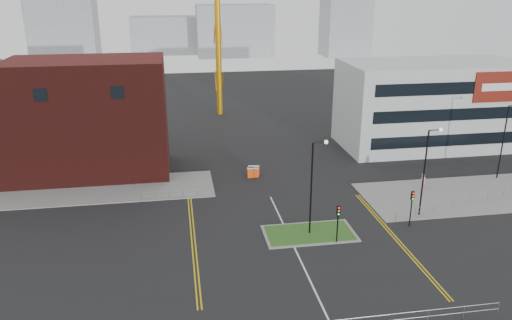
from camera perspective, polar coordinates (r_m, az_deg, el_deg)
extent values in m
plane|color=black|center=(40.59, 6.34, -13.83)|extent=(200.00, 200.00, 0.00)
cube|color=slate|center=(59.75, -18.52, -3.32)|extent=(28.00, 8.00, 0.12)
cube|color=slate|center=(60.53, 23.20, -3.63)|extent=(24.00, 10.00, 0.12)
cube|color=slate|center=(47.68, 6.12, -8.34)|extent=(8.60, 4.60, 0.08)
cube|color=#21501A|center=(47.67, 6.12, -8.32)|extent=(8.00, 4.00, 0.12)
cube|color=#431310|center=(63.25, -18.41, 4.59)|extent=(18.00, 10.00, 14.00)
cube|color=black|center=(58.39, -23.42, 6.84)|extent=(1.40, 0.10, 1.40)
cube|color=black|center=(56.97, -15.56, 7.45)|extent=(1.40, 0.10, 1.40)
cube|color=silver|center=(75.52, 19.31, 6.02)|extent=(25.00, 12.00, 12.00)
cube|color=black|center=(71.34, 21.22, 2.12)|extent=(22.00, 0.10, 1.60)
cube|color=black|center=(70.45, 21.57, 4.83)|extent=(22.00, 0.10, 1.60)
cube|color=black|center=(69.73, 21.93, 7.61)|extent=(22.00, 0.10, 1.60)
cube|color=maroon|center=(72.94, 26.04, 7.52)|extent=(7.00, 0.15, 4.00)
cube|color=white|center=(72.86, 26.08, 7.50)|extent=(5.00, 0.05, 1.00)
cylinder|color=orange|center=(88.09, -4.40, 15.38)|extent=(1.00, 1.00, 31.86)
cylinder|color=black|center=(45.77, 6.32, -3.40)|extent=(0.16, 0.16, 9.00)
cylinder|color=black|center=(44.38, 7.29, 2.01)|extent=(1.20, 0.10, 0.10)
sphere|color=silver|center=(44.55, 8.03, 2.05)|extent=(0.36, 0.36, 0.36)
cylinder|color=black|center=(51.83, 18.63, -1.55)|extent=(0.16, 0.16, 9.00)
cylinder|color=black|center=(50.75, 19.77, 3.24)|extent=(1.20, 0.10, 0.10)
sphere|color=silver|center=(51.04, 20.37, 3.26)|extent=(0.36, 0.36, 0.36)
cylinder|color=black|center=(65.51, 26.36, 1.75)|extent=(0.16, 0.16, 9.00)
cylinder|color=black|center=(45.86, 9.28, -7.63)|extent=(0.12, 0.12, 3.00)
cube|color=black|center=(45.12, 9.40, -5.71)|extent=(0.28, 0.22, 0.90)
sphere|color=red|center=(44.88, 9.47, -5.44)|extent=(0.18, 0.18, 0.18)
sphere|color=orange|center=(45.00, 9.45, -5.78)|extent=(0.18, 0.18, 0.18)
sphere|color=#0CCC33|center=(45.13, 9.43, -6.13)|extent=(0.18, 0.18, 0.18)
cylinder|color=black|center=(50.45, 17.27, -5.69)|extent=(0.12, 0.12, 3.00)
cube|color=black|center=(49.77, 17.46, -3.91)|extent=(0.28, 0.22, 0.90)
sphere|color=red|center=(49.55, 17.56, -3.65)|extent=(0.18, 0.18, 0.18)
sphere|color=orange|center=(49.67, 17.53, -3.97)|extent=(0.18, 0.18, 0.18)
sphere|color=#0CCC33|center=(49.78, 17.49, -4.29)|extent=(0.18, 0.18, 0.18)
cylinder|color=gray|center=(35.32, 9.10, -17.63)|extent=(24.00, 0.04, 0.04)
cylinder|color=gray|center=(40.58, 25.97, -15.02)|extent=(0.05, 0.05, 1.10)
cylinder|color=gray|center=(54.80, -9.91, -3.52)|extent=(6.00, 0.04, 0.04)
cylinder|color=gray|center=(55.00, -9.88, -4.00)|extent=(6.00, 0.04, 0.04)
cylinder|color=gray|center=(55.15, -13.00, -4.16)|extent=(0.05, 0.05, 1.10)
cylinder|color=gray|center=(55.01, -6.75, -3.83)|extent=(0.05, 0.05, 1.10)
cylinder|color=gray|center=(57.46, 23.35, -3.80)|extent=(19.01, 5.04, 0.04)
cylinder|color=gray|center=(57.65, 23.28, -4.26)|extent=(19.01, 5.04, 0.04)
cylinder|color=gray|center=(51.23, 15.67, -6.30)|extent=(0.05, 0.05, 1.10)
cube|color=silver|center=(42.21, 5.61, -12.37)|extent=(0.15, 30.00, 0.01)
cube|color=gold|center=(47.99, -7.44, -8.25)|extent=(0.12, 24.00, 0.01)
cube|color=gold|center=(48.00, -7.07, -8.23)|extent=(0.12, 24.00, 0.01)
cube|color=gold|center=(48.46, 15.44, -8.55)|extent=(0.12, 20.00, 0.01)
cube|color=gold|center=(48.58, 15.76, -8.51)|extent=(0.12, 20.00, 0.01)
cube|color=gray|center=(155.90, -21.14, 14.16)|extent=(18.00, 12.00, 22.00)
cube|color=gray|center=(164.33, -2.45, 14.56)|extent=(24.00, 12.00, 16.00)
cube|color=gray|center=(166.96, 10.27, 16.42)|extent=(14.00, 12.00, 28.00)
cube|color=gray|center=(173.29, -8.96, 13.94)|extent=(30.00, 12.00, 12.00)
imported|color=pink|center=(59.81, 18.55, -2.37)|extent=(0.77, 0.58, 1.93)
cube|color=#C8650B|center=(61.19, -0.48, -1.29)|extent=(1.20, 0.58, 0.96)
cube|color=silver|center=(61.04, -0.48, -0.92)|extent=(1.20, 0.58, 0.11)
cube|color=#FF440E|center=(61.20, -0.25, -1.20)|extent=(1.42, 0.65, 1.14)
cube|color=silver|center=(61.02, -0.26, -0.75)|extent=(1.42, 0.65, 0.14)
cube|color=#F54E0D|center=(60.46, -0.37, -1.48)|extent=(1.36, 0.51, 1.12)
cube|color=silver|center=(60.28, -0.37, -1.03)|extent=(1.36, 0.51, 0.13)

